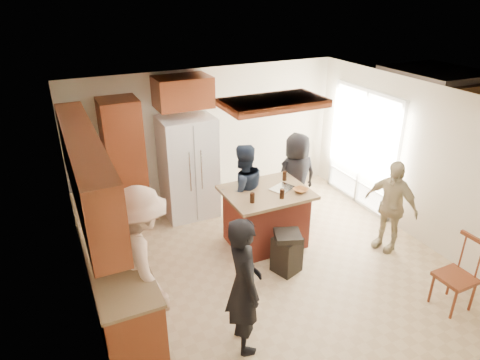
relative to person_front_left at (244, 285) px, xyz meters
name	(u,v)px	position (x,y,z in m)	size (l,w,h in m)	color
room_shell	(420,137)	(5.39, 2.70, 0.03)	(8.00, 5.20, 5.00)	tan
person_front_left	(244,285)	(0.00, 0.00, 0.00)	(0.61, 0.44, 1.67)	black
person_behind_left	(243,192)	(0.99, 2.10, -0.03)	(0.78, 0.48, 1.60)	#192233
person_behind_right	(296,177)	(2.09, 2.27, -0.06)	(0.76, 0.49, 1.56)	black
person_side_right	(390,206)	(2.87, 0.84, -0.10)	(0.86, 0.44, 1.47)	tan
person_counter	(143,260)	(-0.90, 0.83, 0.08)	(1.18, 0.55, 1.82)	tan
left_cabinetry	(104,236)	(-1.23, 1.46, 0.12)	(0.64, 3.00, 2.30)	maroon
back_wall_units	(140,147)	(-0.32, 3.26, 0.55)	(1.80, 0.60, 2.45)	maroon
refrigerator	(188,167)	(0.46, 3.18, 0.07)	(0.90, 0.76, 1.80)	white
kitchen_island	(266,217)	(1.23, 1.75, -0.36)	(1.28, 1.03, 0.93)	maroon
island_items	(283,189)	(1.44, 1.64, 0.14)	(0.98, 0.63, 0.15)	silver
trash_bin	(287,252)	(1.15, 0.97, -0.51)	(0.46, 0.46, 0.63)	black
spindle_chair	(457,277)	(2.70, -0.58, -0.38)	(0.43, 0.43, 0.99)	maroon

